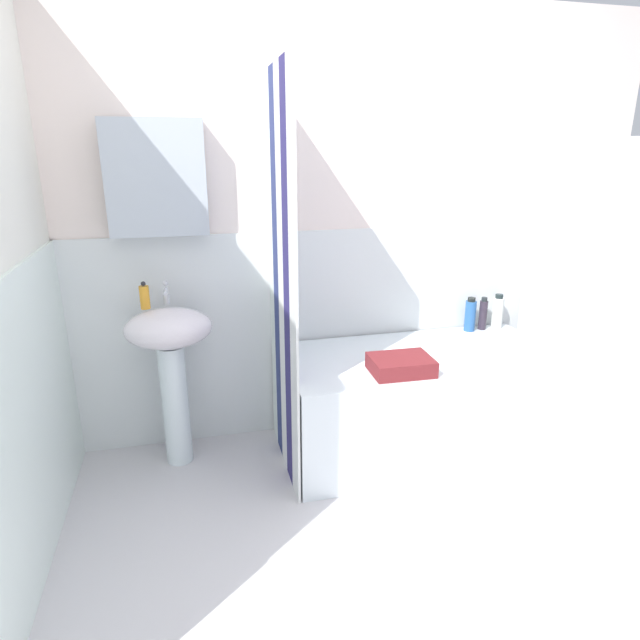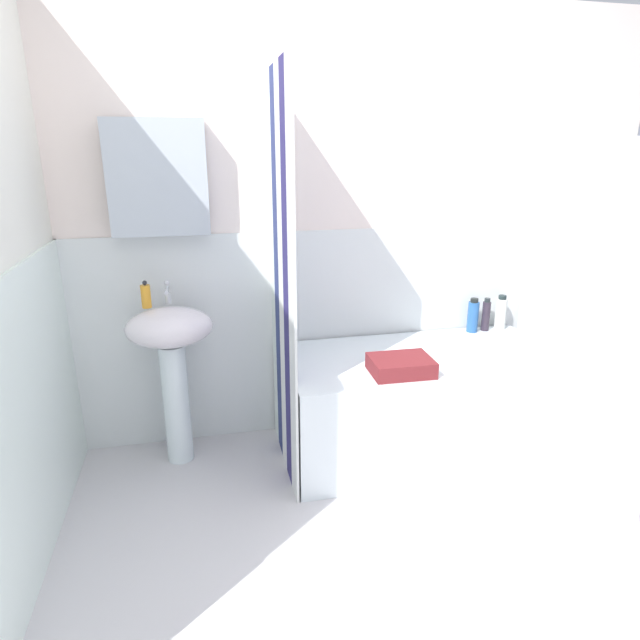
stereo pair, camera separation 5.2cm
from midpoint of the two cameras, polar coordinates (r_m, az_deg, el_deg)
The scene contains 12 objects.
ground_plane at distance 2.51m, azimuth 10.98°, elevation -24.02°, with size 4.80×5.60×0.04m, color silver.
wall_back_tiled at distance 3.08m, azimuth 1.31°, elevation 8.53°, with size 3.60×0.18×2.40m.
sink at distance 2.88m, azimuth -16.07°, elevation -3.31°, with size 0.44×0.34×0.86m.
faucet at distance 2.87m, azimuth -16.53°, elevation 2.71°, with size 0.03×0.12×0.12m.
soap_dispenser at distance 2.84m, azimuth -18.63°, elevation 2.36°, with size 0.05×0.05×0.14m.
bathtub at distance 3.10m, azimuth 9.86°, elevation -8.43°, with size 1.49×0.73×0.56m, color white.
shower_curtain at distance 2.63m, azimuth -4.63°, elevation 3.74°, with size 0.01×0.73×2.00m.
conditioner_bottle at distance 3.50m, azimuth 17.93°, elevation 0.82°, with size 0.07×0.07×0.21m.
shampoo_bottle at distance 3.44m, azimuth 16.50°, elevation 0.59°, with size 0.05×0.05×0.20m.
lotion_bottle at distance 3.39m, azimuth 15.23°, elevation 0.51°, with size 0.07×0.07×0.21m.
towel_folded at distance 2.72m, azimuth 8.04°, elevation -4.75°, with size 0.30×0.23×0.08m, color maroon.
washer_dryer_stack at distance 2.40m, azimuth 29.86°, elevation -4.24°, with size 0.63×0.63×1.67m.
Camera 1 is at (-0.89, -1.66, 1.65)m, focal length 30.14 mm.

